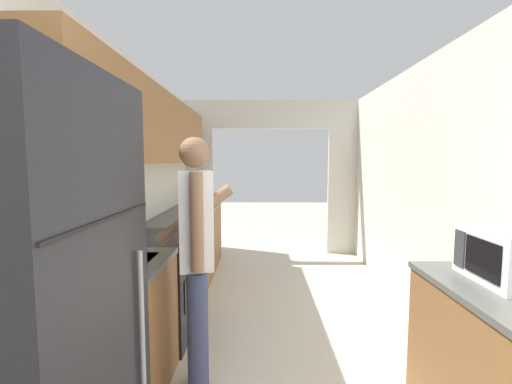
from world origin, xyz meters
name	(u,v)px	position (x,y,z in m)	size (l,w,h in m)	color
wall_left	(122,163)	(-1.34, 2.42, 1.51)	(0.38, 7.51, 2.50)	silver
wall_right	(485,200)	(1.42, 1.95, 1.25)	(0.06, 7.51, 2.50)	silver
wall_far_with_doorway	(271,165)	(0.00, 5.14, 1.46)	(3.19, 0.06, 2.50)	silver
counter_left	(176,260)	(-1.09, 3.18, 0.44)	(0.62, 3.81, 0.89)	brown
refrigerator	(19,328)	(-1.05, 0.71, 0.92)	(0.71, 0.80, 1.85)	black
range_oven	(155,286)	(-1.09, 2.38, 0.45)	(0.66, 0.73, 1.03)	black
person	(196,259)	(-0.58, 1.67, 0.90)	(0.54, 0.43, 1.68)	#384266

